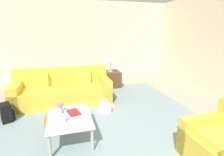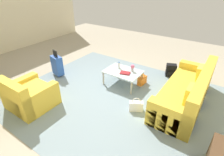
{
  "view_description": "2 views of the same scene",
  "coord_description": "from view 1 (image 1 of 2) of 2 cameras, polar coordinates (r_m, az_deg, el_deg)",
  "views": [
    {
      "loc": [
        2.5,
        -0.53,
        1.88
      ],
      "look_at": [
        -0.73,
        0.37,
        0.98
      ],
      "focal_mm": 28.0,
      "sensor_mm": 36.0,
      "label": 1
    },
    {
      "loc": [
        -2.64,
        3.33,
        2.73
      ],
      "look_at": [
        -0.7,
        0.49,
        0.77
      ],
      "focal_mm": 28.0,
      "sensor_mm": 36.0,
      "label": 2
    }
  ],
  "objects": [
    {
      "name": "flower_vase",
      "position": [
        3.39,
        -16.55,
        -8.76
      ],
      "size": [
        0.11,
        0.11,
        0.21
      ],
      "color": "#B2B7BC",
      "rests_on": "coffee_table"
    },
    {
      "name": "ground_plane",
      "position": [
        3.17,
        -3.14,
        -21.44
      ],
      "size": [
        12.0,
        12.0,
        0.0
      ],
      "primitive_type": "plane",
      "color": "#A89E89"
    },
    {
      "name": "couch",
      "position": [
        4.95,
        -15.63,
        -4.05
      ],
      "size": [
        0.91,
        2.5,
        0.92
      ],
      "color": "gold",
      "rests_on": "ground"
    },
    {
      "name": "water_bottle",
      "position": [
        3.02,
        -15.6,
        -12.34
      ],
      "size": [
        0.06,
        0.06,
        0.2
      ],
      "color": "silver",
      "rests_on": "coffee_table"
    },
    {
      "name": "side_table",
      "position": [
        6.11,
        -0.54,
        -0.29
      ],
      "size": [
        0.64,
        0.64,
        0.54
      ],
      "primitive_type": "cube",
      "color": "#513823",
      "rests_on": "ground"
    },
    {
      "name": "coffee_table",
      "position": [
        3.26,
        -13.65,
        -12.9
      ],
      "size": [
        1.03,
        0.75,
        0.43
      ],
      "color": "silver",
      "rests_on": "ground"
    },
    {
      "name": "area_rug",
      "position": [
        3.69,
        -2.1,
        -15.57
      ],
      "size": [
        5.2,
        4.4,
        0.01
      ],
      "primitive_type": "cube",
      "color": "gray",
      "rests_on": "ground"
    },
    {
      "name": "handbag_orange",
      "position": [
        3.81,
        -18.66,
        -13.24
      ],
      "size": [
        0.17,
        0.33,
        0.36
      ],
      "color": "orange",
      "rests_on": "ground"
    },
    {
      "name": "table_lamp",
      "position": [
        5.96,
        -0.56,
        6.47
      ],
      "size": [
        0.42,
        0.42,
        0.59
      ],
      "color": "#ADA899",
      "rests_on": "side_table"
    },
    {
      "name": "coffee_table_book",
      "position": [
        3.34,
        -12.41,
        -10.85
      ],
      "size": [
        0.31,
        0.26,
        0.03
      ],
      "primitive_type": "cube",
      "rotation": [
        0.0,
        0.0,
        0.28
      ],
      "color": "maroon",
      "rests_on": "coffee_table"
    },
    {
      "name": "wall_left",
      "position": [
        7.58,
        -11.85,
        12.2
      ],
      "size": [
        0.12,
        8.0,
        3.1
      ],
      "primitive_type": "cube",
      "color": "beige",
      "rests_on": "ground"
    },
    {
      "name": "backpack_black",
      "position": [
        4.43,
        -31.19,
        -9.69
      ],
      "size": [
        0.35,
        0.33,
        0.4
      ],
      "color": "black",
      "rests_on": "ground"
    },
    {
      "name": "handbag_white",
      "position": [
        4.25,
        -2.39,
        -9.34
      ],
      "size": [
        0.35,
        0.28,
        0.36
      ],
      "color": "white",
      "rests_on": "ground"
    }
  ]
}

